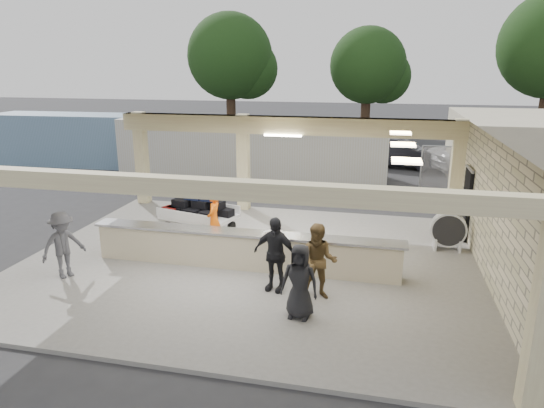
% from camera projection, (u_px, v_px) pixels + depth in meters
% --- Properties ---
extents(ground, '(120.00, 120.00, 0.00)m').
position_uv_depth(ground, '(249.00, 263.00, 13.20)').
color(ground, '#2B2B2E').
rests_on(ground, ground).
extents(pavilion, '(12.01, 10.00, 3.55)m').
position_uv_depth(pavilion, '(262.00, 210.00, 13.41)').
color(pavilion, slate).
rests_on(pavilion, ground).
extents(baggage_counter, '(8.20, 0.58, 0.98)m').
position_uv_depth(baggage_counter, '(244.00, 250.00, 12.57)').
color(baggage_counter, '#C5B593').
rests_on(baggage_counter, pavilion).
extents(luggage_cart, '(2.50, 1.90, 1.30)m').
position_uv_depth(luggage_cart, '(198.00, 211.00, 15.19)').
color(luggage_cart, silver).
rests_on(luggage_cart, pavilion).
extents(drum_fan, '(1.01, 0.55, 1.11)m').
position_uv_depth(drum_fan, '(448.00, 230.00, 13.79)').
color(drum_fan, silver).
rests_on(drum_fan, pavilion).
extents(baggage_handler, '(0.35, 0.60, 1.62)m').
position_uv_depth(baggage_handler, '(214.00, 219.00, 14.00)').
color(baggage_handler, orange).
rests_on(baggage_handler, pavilion).
extents(passenger_a, '(0.85, 0.38, 1.75)m').
position_uv_depth(passenger_a, '(319.00, 262.00, 10.82)').
color(passenger_a, brown).
rests_on(passenger_a, pavilion).
extents(passenger_b, '(1.10, 0.59, 1.79)m').
position_uv_depth(passenger_b, '(275.00, 254.00, 11.21)').
color(passenger_b, black).
rests_on(passenger_b, pavilion).
extents(passenger_c, '(0.88, 1.13, 1.69)m').
position_uv_depth(passenger_c, '(63.00, 245.00, 11.92)').
color(passenger_c, '#48484C').
rests_on(passenger_c, pavilion).
extents(passenger_d, '(0.81, 0.40, 1.61)m').
position_uv_depth(passenger_d, '(300.00, 281.00, 10.00)').
color(passenger_d, black).
rests_on(passenger_d, pavilion).
extents(car_white_a, '(6.03, 4.40, 1.56)m').
position_uv_depth(car_white_a, '(486.00, 157.00, 24.23)').
color(car_white_a, white).
rests_on(car_white_a, ground).
extents(car_dark, '(4.62, 2.36, 1.47)m').
position_uv_depth(car_dark, '(399.00, 153.00, 25.49)').
color(car_dark, black).
rests_on(car_dark, ground).
extents(container_white, '(12.74, 2.88, 2.75)m').
position_uv_depth(container_white, '(252.00, 148.00, 23.15)').
color(container_white, '#BBBCB7').
rests_on(container_white, ground).
extents(container_blue, '(10.47, 2.95, 2.70)m').
position_uv_depth(container_blue, '(89.00, 140.00, 26.06)').
color(container_blue, '#6885A7').
rests_on(container_blue, ground).
extents(tree_left, '(6.60, 6.30, 9.00)m').
position_uv_depth(tree_left, '(235.00, 60.00, 35.95)').
color(tree_left, '#382619').
rests_on(tree_left, ground).
extents(tree_mid, '(6.00, 5.60, 8.00)m').
position_uv_depth(tree_mid, '(372.00, 69.00, 35.87)').
color(tree_mid, '#382619').
rests_on(tree_mid, ground).
extents(adjacent_building, '(6.00, 8.00, 3.20)m').
position_uv_depth(adjacent_building, '(533.00, 155.00, 20.12)').
color(adjacent_building, beige).
rests_on(adjacent_building, ground).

